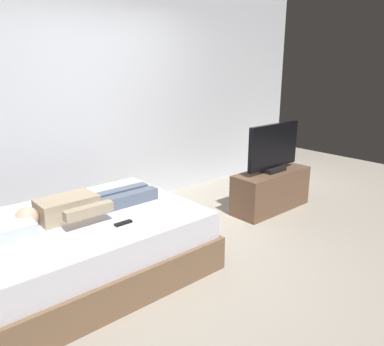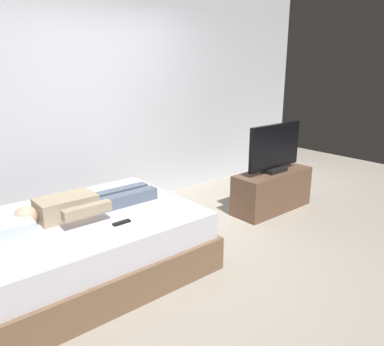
{
  "view_description": "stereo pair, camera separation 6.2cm",
  "coord_description": "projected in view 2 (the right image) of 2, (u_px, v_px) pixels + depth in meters",
  "views": [
    {
      "loc": [
        -2.06,
        -2.49,
        1.8
      ],
      "look_at": [
        0.42,
        0.36,
        0.69
      ],
      "focal_mm": 35.38,
      "sensor_mm": 36.0,
      "label": 1
    },
    {
      "loc": [
        -2.01,
        -2.53,
        1.8
      ],
      "look_at": [
        0.42,
        0.36,
        0.69
      ],
      "focal_mm": 35.38,
      "sensor_mm": 36.0,
      "label": 2
    }
  ],
  "objects": [
    {
      "name": "ground_plane",
      "position": [
        182.0,
        258.0,
        3.61
      ],
      "size": [
        10.0,
        10.0,
        0.0
      ],
      "primitive_type": "plane",
      "color": "#ADA393"
    },
    {
      "name": "back_wall",
      "position": [
        123.0,
        96.0,
        4.68
      ],
      "size": [
        6.4,
        0.1,
        2.8
      ],
      "primitive_type": "cube",
      "color": "silver",
      "rests_on": "ground"
    },
    {
      "name": "bed",
      "position": [
        84.0,
        245.0,
        3.3
      ],
      "size": [
        1.96,
        1.47,
        0.54
      ],
      "color": "brown",
      "rests_on": "ground"
    },
    {
      "name": "person",
      "position": [
        82.0,
        205.0,
        3.25
      ],
      "size": [
        1.26,
        0.46,
        0.18
      ],
      "color": "tan",
      "rests_on": "bed"
    },
    {
      "name": "remote",
      "position": [
        121.0,
        222.0,
        3.07
      ],
      "size": [
        0.15,
        0.04,
        0.02
      ],
      "primitive_type": "cube",
      "color": "black",
      "rests_on": "bed"
    },
    {
      "name": "tv_stand",
      "position": [
        272.0,
        191.0,
        4.75
      ],
      "size": [
        1.1,
        0.4,
        0.5
      ],
      "primitive_type": "cube",
      "color": "brown",
      "rests_on": "ground"
    },
    {
      "name": "tv",
      "position": [
        275.0,
        149.0,
        4.59
      ],
      "size": [
        0.88,
        0.2,
        0.59
      ],
      "color": "black",
      "rests_on": "tv_stand"
    }
  ]
}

